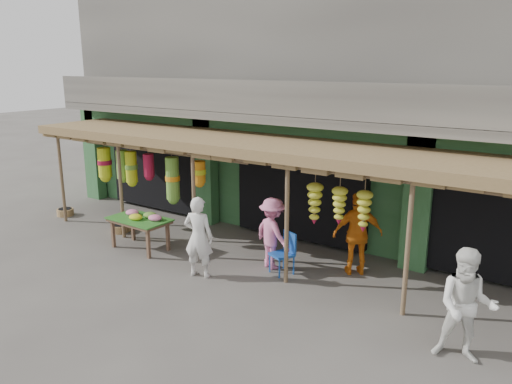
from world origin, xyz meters
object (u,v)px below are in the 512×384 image
Objects in this scene: blue_chair at (285,251)px; person_front at (199,237)px; flower_table at (141,220)px; person_shopper at (273,233)px; person_right at (466,306)px; person_vendor at (358,234)px.

person_front reaches higher than blue_chair.
person_shopper reaches higher than flower_table.
person_front reaches higher than flower_table.
blue_chair is at bearing 149.49° from person_right.
blue_chair is at bearing -156.63° from person_front.
person_front is at bearing -116.39° from blue_chair.
person_right reaches higher than person_front.
flower_table is 0.88× the size of person_front.
person_vendor is (5.03, 1.57, 0.17)m from flower_table.
person_vendor is (-2.67, 2.16, 0.00)m from person_right.
person_right reaches higher than person_shopper.
flower_table is 3.43m from person_shopper.
person_right is 1.12× the size of person_shopper.
flower_table is 0.96× the size of person_shopper.
person_vendor is at bearing 128.93° from person_right.
person_shopper is at bearing 149.90° from person_right.
person_right is 1.00× the size of person_vendor.
person_front is 1.67m from person_shopper.
person_front is at bearing 166.47° from person_right.
flower_table is at bearing -144.86° from blue_chair.
person_shopper is at bearing 15.45° from flower_table.
person_front is at bearing -9.99° from flower_table.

